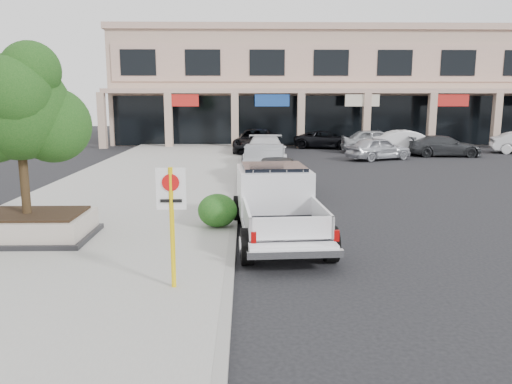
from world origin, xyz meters
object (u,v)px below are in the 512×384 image
at_px(pickup_truck, 278,205).
at_px(lot_car_b, 410,143).
at_px(curb_car_b, 264,163).
at_px(curb_car_a, 276,177).
at_px(curb_car_d, 257,141).
at_px(lot_car_a, 379,148).
at_px(planter, 28,226).
at_px(lot_car_e, 376,141).
at_px(curb_car_c, 265,152).
at_px(lot_car_d, 326,140).
at_px(lot_car_c, 444,146).
at_px(no_parking_sign, 172,211).
at_px(planter_tree, 27,110).

distance_m(pickup_truck, lot_car_b, 22.95).
bearing_deg(curb_car_b, curb_car_a, -80.65).
height_order(curb_car_d, lot_car_a, curb_car_d).
height_order(planter, lot_car_a, lot_car_a).
xyz_separation_m(curb_car_b, lot_car_e, (8.25, 12.09, 0.01)).
xyz_separation_m(planter, curb_car_a, (6.72, 6.16, 0.30)).
xyz_separation_m(curb_car_c, lot_car_a, (7.10, 3.02, -0.12)).
height_order(planter, pickup_truck, pickup_truck).
relative_size(curb_car_b, lot_car_d, 1.04).
bearing_deg(lot_car_c, no_parking_sign, 152.84).
distance_m(planter, planter_tree, 2.95).
xyz_separation_m(planter_tree, curb_car_c, (6.50, 14.77, -2.59)).
bearing_deg(lot_car_a, no_parking_sign, 131.88).
bearing_deg(planter_tree, lot_car_b, 51.50).
bearing_deg(lot_car_d, planter, 171.60).
bearing_deg(lot_car_a, pickup_truck, 133.36).
relative_size(planter, curb_car_d, 0.53).
height_order(curb_car_a, curb_car_b, curb_car_b).
bearing_deg(curb_car_b, no_parking_sign, -94.72).
xyz_separation_m(lot_car_a, lot_car_c, (4.80, 1.85, -0.03)).
bearing_deg(curb_car_b, lot_car_b, 51.43).
height_order(no_parking_sign, lot_car_b, no_parking_sign).
relative_size(pickup_truck, curb_car_a, 1.29).
bearing_deg(lot_car_a, lot_car_c, -92.99).
xyz_separation_m(planter, curb_car_d, (6.32, 21.81, 0.36)).
height_order(planter, lot_car_b, lot_car_b).
height_order(planter, lot_car_d, lot_car_d).
distance_m(planter, curb_car_b, 11.88).
bearing_deg(lot_car_e, lot_car_c, -118.28).
relative_size(planter, lot_car_b, 0.65).
bearing_deg(planter_tree, lot_car_d, 65.33).
relative_size(no_parking_sign, lot_car_a, 0.56).
height_order(planter_tree, curb_car_b, planter_tree).
height_order(planter_tree, lot_car_c, planter_tree).
relative_size(planter_tree, no_parking_sign, 1.74).
distance_m(planter, curb_car_a, 9.12).
distance_m(no_parking_sign, lot_car_c, 27.31).
xyz_separation_m(lot_car_c, lot_car_e, (-3.88, 2.30, 0.15)).
height_order(lot_car_c, lot_car_e, lot_car_e).
bearing_deg(lot_car_e, lot_car_d, 45.76).
bearing_deg(curb_car_b, planter, -117.97).
relative_size(pickup_truck, lot_car_d, 1.24).
bearing_deg(lot_car_c, curb_car_c, 116.79).
xyz_separation_m(pickup_truck, curb_car_d, (-0.10, 21.47, -0.09)).
distance_m(planter, no_parking_sign, 5.54).
xyz_separation_m(curb_car_b, lot_car_c, (12.13, 9.78, -0.14)).
distance_m(no_parking_sign, curb_car_b, 13.64).
distance_m(pickup_truck, curb_car_a, 5.82).
relative_size(pickup_truck, curb_car_c, 1.04).
xyz_separation_m(no_parking_sign, lot_car_d, (7.48, 28.69, -0.97)).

